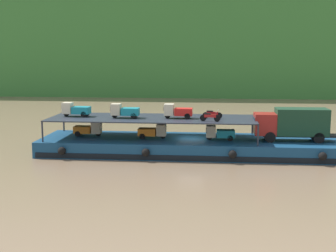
{
  "coord_description": "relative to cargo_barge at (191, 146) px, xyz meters",
  "views": [
    {
      "loc": [
        2.14,
        -44.92,
        9.82
      ],
      "look_at": [
        -2.25,
        0.0,
        2.7
      ],
      "focal_mm": 50.13,
      "sensor_mm": 36.0,
      "label": 1
    }
  ],
  "objects": [
    {
      "name": "covered_lorry",
      "position": [
        9.64,
        -0.25,
        2.44
      ],
      "size": [
        7.88,
        2.39,
        3.1
      ],
      "color": "maroon",
      "rests_on": "cargo_barge"
    },
    {
      "name": "ground_plane",
      "position": [
        -0.0,
        0.03,
        -0.75
      ],
      "size": [
        400.0,
        400.0,
        0.0
      ],
      "primitive_type": "plane",
      "color": "#7F664C"
    },
    {
      "name": "mini_truck_upper_stern",
      "position": [
        -11.48,
        0.2,
        3.44
      ],
      "size": [
        2.77,
        1.25,
        1.38
      ],
      "color": "teal",
      "rests_on": "cargo_rack"
    },
    {
      "name": "mini_truck_lower_mid",
      "position": [
        2.77,
        -0.45,
        1.44
      ],
      "size": [
        2.77,
        1.25,
        1.38
      ],
      "color": "teal",
      "rests_on": "cargo_barge"
    },
    {
      "name": "mini_truck_lower_stern",
      "position": [
        -10.35,
        0.54,
        1.44
      ],
      "size": [
        2.74,
        1.21,
        1.38
      ],
      "color": "orange",
      "rests_on": "cargo_barge"
    },
    {
      "name": "mini_truck_upper_mid",
      "position": [
        -6.45,
        -0.41,
        3.44
      ],
      "size": [
        2.76,
        1.23,
        1.38
      ],
      "color": "teal",
      "rests_on": "cargo_rack"
    },
    {
      "name": "mini_truck_lower_aft",
      "position": [
        -3.72,
        -0.22,
        1.44
      ],
      "size": [
        2.75,
        1.22,
        1.38
      ],
      "color": "orange",
      "rests_on": "cargo_barge"
    },
    {
      "name": "motorcycle_upper_port",
      "position": [
        1.83,
        -1.91,
        3.18
      ],
      "size": [
        1.9,
        0.55,
        0.87
      ],
      "color": "black",
      "rests_on": "cargo_rack"
    },
    {
      "name": "motorcycle_upper_centre",
      "position": [
        2.03,
        0.03,
        3.18
      ],
      "size": [
        1.9,
        0.55,
        0.87
      ],
      "color": "black",
      "rests_on": "cargo_rack"
    },
    {
      "name": "mini_truck_upper_fore",
      "position": [
        -1.29,
        -0.14,
        3.44
      ],
      "size": [
        2.75,
        1.21,
        1.38
      ],
      "color": "red",
      "rests_on": "cargo_rack"
    },
    {
      "name": "hillside_far_bank",
      "position": [
        -0.0,
        73.15,
        17.58
      ],
      "size": [
        128.91,
        37.05,
        32.54
      ],
      "color": "#387533",
      "rests_on": "ground"
    },
    {
      "name": "cargo_barge",
      "position": [
        0.0,
        0.0,
        0.0
      ],
      "size": [
        29.25,
        7.87,
        1.5
      ],
      "color": "navy",
      "rests_on": "ground"
    },
    {
      "name": "cargo_rack",
      "position": [
        -3.8,
        0.03,
        2.69
      ],
      "size": [
        20.05,
        6.48,
        2.0
      ],
      "color": "#232833",
      "rests_on": "cargo_barge"
    }
  ]
}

